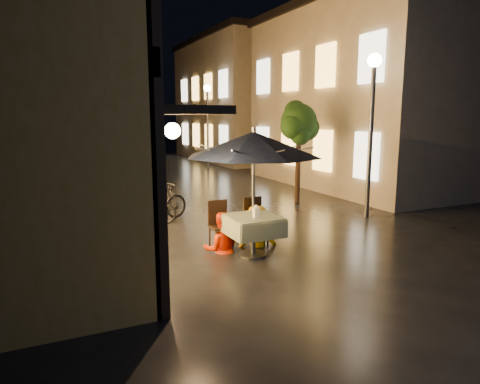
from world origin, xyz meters
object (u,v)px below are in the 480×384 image
person_orange (221,213)px  person_yellow (257,207)px  table_lantern (256,210)px  streetlamp_near (372,106)px  patio_umbrella (254,144)px  cafe_table (253,226)px  bicycle_0 (145,209)px

person_orange → person_yellow: person_yellow is taller
person_yellow → table_lantern: bearing=74.1°
person_yellow → streetlamp_near: bearing=-151.9°
patio_umbrella → table_lantern: size_ratio=10.32×
cafe_table → bicycle_0: bearing=112.8°
person_orange → person_yellow: 0.82m
streetlamp_near → person_yellow: size_ratio=2.60×
cafe_table → bicycle_0: (-1.37, 3.25, -0.19)m
cafe_table → person_yellow: (0.38, 0.56, 0.23)m
patio_umbrella → table_lantern: bearing=-90.0°
table_lantern → bicycle_0: size_ratio=0.16×
person_orange → bicycle_0: bearing=-54.2°
cafe_table → table_lantern: size_ratio=3.96×
patio_umbrella → person_orange: bearing=129.9°
streetlamp_near → table_lantern: (-4.20, -1.72, -2.00)m
person_orange → table_lantern: bearing=141.1°
table_lantern → person_yellow: bearing=61.2°
person_orange → patio_umbrella: bearing=146.9°
streetlamp_near → person_yellow: bearing=-164.9°
patio_umbrella → table_lantern: 1.24m
bicycle_0 → person_orange: bearing=-142.0°
table_lantern → person_orange: bearing=124.1°
cafe_table → patio_umbrella: 1.56m
streetlamp_near → person_orange: streetlamp_near is taller
table_lantern → patio_umbrella: bearing=90.0°
streetlamp_near → cafe_table: (-4.20, -1.59, -2.33)m
table_lantern → person_yellow: person_yellow is taller
patio_umbrella → person_yellow: size_ratio=1.59×
person_yellow → bicycle_0: size_ratio=1.07×
person_orange → bicycle_0: size_ratio=1.01×
person_yellow → person_orange: bearing=14.9°
table_lantern → person_yellow: (0.38, 0.68, -0.10)m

